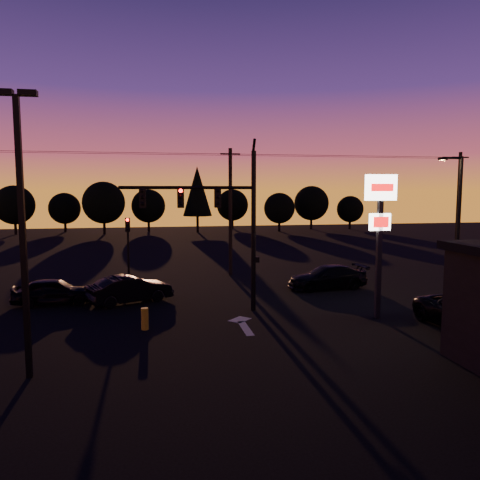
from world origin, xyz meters
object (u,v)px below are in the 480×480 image
Objects in this scene: car_left at (54,291)px; car_mid at (130,289)px; bollard at (145,319)px; suv_parked at (471,314)px; pylon_sign at (380,215)px; secondary_signal at (128,241)px; streetlight at (457,219)px; parking_lot_light at (22,216)px; car_right at (327,277)px; traffic_signal_mast at (222,214)px.

car_mid is at bearing -98.59° from car_left.
bollard is 14.15m from suv_parked.
bollard is at bearing 179.23° from pylon_sign.
streetlight is at bearing -17.56° from secondary_signal.
suv_parked is (18.69, -8.44, 0.04)m from car_left.
car_mid is (3.99, -0.39, 0.03)m from car_left.
suv_parked is (17.48, 1.76, -4.52)m from parking_lot_light.
pylon_sign is 1.37× the size of car_right.
car_right is at bearing 88.90° from pylon_sign.
suv_parked is at bearing 5.74° from parking_lot_light.
car_mid is at bearing -87.54° from car_right.
car_mid reaches higher than car_left.
car_right is 9.98m from suv_parked.
secondary_signal reaches higher than car_left.
secondary_signal is at bearing -21.38° from car_mid.
suv_parked is (14.98, -12.73, -2.11)m from secondary_signal.
traffic_signal_mast is 1.26× the size of pylon_sign.
pylon_sign reaches higher than suv_parked.
car_right is (-6.78, 2.82, -3.70)m from streetlight.
car_mid is at bearing 99.39° from bollard.
secondary_signal is 0.48× the size of parking_lot_light.
parking_lot_light is (-2.50, -14.49, 2.41)m from secondary_signal.
car_mid is (0.28, -4.68, -2.12)m from secondary_signal.
car_right is at bearing 30.91° from traffic_signal_mast.
suv_parked is (13.84, -2.89, 0.27)m from bollard.
car_mid is 16.76m from suv_parked.
parking_lot_light reaches higher than car_left.
suv_parked reaches higher than car_mid.
traffic_signal_mast reaches higher than car_left.
car_right is at bearing 102.86° from suv_parked.
traffic_signal_mast is at bearing 31.93° from bollard.
streetlight is (6.91, 4.00, -0.49)m from pylon_sign.
traffic_signal_mast is at bearing 43.37° from parking_lot_light.
pylon_sign is at bearing 17.23° from parking_lot_light.
pylon_sign is 1.26× the size of suv_parked.
streetlight is 18.61m from bollard.
parking_lot_light is 23.05m from streetlight.
parking_lot_light is 2.19× the size of car_left.
secondary_signal is 5.14m from car_mid.
secondary_signal reaches higher than bollard.
bollard is at bearing -63.54° from car_right.
parking_lot_light reaches higher than secondary_signal.
parking_lot_light reaches higher than bollard.
suv_parked is at bearing -42.62° from pylon_sign.
suv_parked is (2.98, -2.74, -4.16)m from pylon_sign.
parking_lot_light is at bearing -99.79° from secondary_signal.
bollard is at bearing 164.61° from car_mid.
traffic_signal_mast is 1.97× the size of secondary_signal.
secondary_signal is 19.77m from suv_parked.
traffic_signal_mast is 6.29m from bollard.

